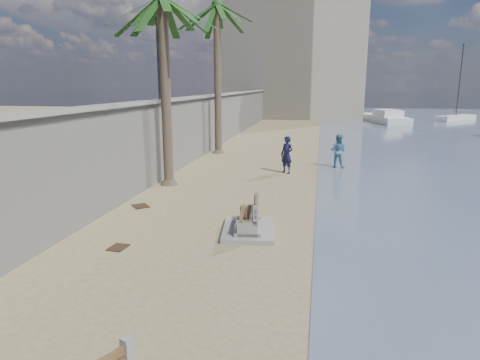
{
  "coord_description": "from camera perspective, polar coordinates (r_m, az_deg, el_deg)",
  "views": [
    {
      "loc": [
        2.04,
        -6.54,
        4.3
      ],
      "look_at": [
        -0.5,
        7.0,
        1.2
      ],
      "focal_mm": 32.0,
      "sensor_mm": 36.0,
      "label": 1
    }
  ],
  "objects": [
    {
      "name": "person_a",
      "position": [
        21.03,
        6.27,
        3.72
      ],
      "size": [
        0.91,
        0.84,
        2.1
      ],
      "primitive_type": "imported",
      "rotation": [
        0.0,
        0.0,
        -0.58
      ],
      "color": "#15153A",
      "rests_on": "ground_plane"
    },
    {
      "name": "sailboat_west",
      "position": [
        58.56,
        26.82,
        7.44
      ],
      "size": [
        5.75,
        5.74,
        9.05
      ],
      "color": "silver",
      "rests_on": "bay_water"
    },
    {
      "name": "palm_back",
      "position": [
        27.39,
        -3.1,
        22.02
      ],
      "size": [
        5.0,
        5.0,
        9.81
      ],
      "color": "brown",
      "rests_on": "ground_plane"
    },
    {
      "name": "yacht_far",
      "position": [
        52.16,
        18.61,
        7.69
      ],
      "size": [
        4.75,
        10.03,
        1.5
      ],
      "primitive_type": null,
      "rotation": [
        0.0,
        0.0,
        1.79
      ],
      "color": "silver",
      "rests_on": "bay_water"
    },
    {
      "name": "wall_cap",
      "position": [
        27.52,
        -4.72,
        11.08
      ],
      "size": [
        0.8,
        70.0,
        0.12
      ],
      "primitive_type": "cube",
      "color": "gray",
      "rests_on": "seawall"
    },
    {
      "name": "debris_c",
      "position": [
        15.79,
        -13.11,
        -3.4
      ],
      "size": [
        0.8,
        0.81,
        0.03
      ],
      "primitive_type": "cube",
      "rotation": [
        0.0,
        0.0,
        2.31
      ],
      "color": "#382616",
      "rests_on": "ground_plane"
    },
    {
      "name": "streetlight",
      "position": [
        20.0,
        -10.99,
        19.2
      ],
      "size": [
        0.28,
        0.28,
        5.12
      ],
      "color": "#2D2D33",
      "rests_on": "wall_cap"
    },
    {
      "name": "palm_mid",
      "position": [
        18.76,
        -10.31,
        22.43
      ],
      "size": [
        5.0,
        5.0,
        8.55
      ],
      "color": "brown",
      "rests_on": "ground_plane"
    },
    {
      "name": "seawall",
      "position": [
        27.62,
        -4.65,
        7.35
      ],
      "size": [
        0.45,
        70.0,
        3.5
      ],
      "primitive_type": "cube",
      "color": "gray",
      "rests_on": "ground_plane"
    },
    {
      "name": "ground_plane",
      "position": [
        8.09,
        -6.02,
        -19.52
      ],
      "size": [
        140.0,
        140.0,
        0.0
      ],
      "primitive_type": "plane",
      "color": "#97835C"
    },
    {
      "name": "person_b",
      "position": [
        22.97,
        12.94,
        4.02
      ],
      "size": [
        1.11,
        0.98,
        1.93
      ],
      "primitive_type": "imported",
      "rotation": [
        0.0,
        0.0,
        2.82
      ],
      "color": "teal",
      "rests_on": "ground_plane"
    },
    {
      "name": "end_building",
      "position": [
        58.74,
        6.91,
        15.23
      ],
      "size": [
        18.0,
        12.0,
        14.0
      ],
      "primitive_type": "cube",
      "color": "#B7AA93",
      "rests_on": "ground_plane"
    },
    {
      "name": "bench_far",
      "position": [
        12.74,
        1.13,
        -5.15
      ],
      "size": [
        1.77,
        2.37,
        0.92
      ],
      "color": "gray",
      "rests_on": "ground_plane"
    },
    {
      "name": "debris_d",
      "position": [
        12.06,
        -15.92,
        -8.64
      ],
      "size": [
        0.49,
        0.58,
        0.03
      ],
      "primitive_type": "cube",
      "rotation": [
        0.0,
        0.0,
        4.62
      ],
      "color": "#382616",
      "rests_on": "ground_plane"
    }
  ]
}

